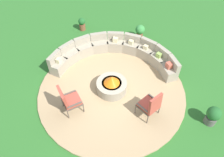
# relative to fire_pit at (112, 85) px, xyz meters

# --- Properties ---
(ground_plane) EXTENTS (24.00, 24.00, 0.00)m
(ground_plane) POSITION_rel_fire_pit_xyz_m (0.00, 0.00, -0.32)
(ground_plane) COLOR #2D6B28
(patio_circle) EXTENTS (5.26, 5.26, 0.06)m
(patio_circle) POSITION_rel_fire_pit_xyz_m (0.00, 0.00, -0.29)
(patio_circle) COLOR tan
(patio_circle) RESTS_ON ground_plane
(fire_pit) EXTENTS (1.07, 1.07, 0.67)m
(fire_pit) POSITION_rel_fire_pit_xyz_m (0.00, 0.00, 0.00)
(fire_pit) COLOR #9E937F
(fire_pit) RESTS_ON patio_circle
(curved_stone_bench) EXTENTS (4.82, 2.05, 0.78)m
(curved_stone_bench) POSITION_rel_fire_pit_xyz_m (0.03, 1.65, 0.06)
(curved_stone_bench) COLOR #9E937F
(curved_stone_bench) RESTS_ON patio_circle
(lounge_chair_front_left) EXTENTS (0.80, 0.82, 1.13)m
(lounge_chair_front_left) POSITION_rel_fire_pit_xyz_m (-1.31, -0.93, 0.31)
(lounge_chair_front_left) COLOR brown
(lounge_chair_front_left) RESTS_ON patio_circle
(lounge_chair_front_right) EXTENTS (0.82, 0.86, 1.06)m
(lounge_chair_front_right) POSITION_rel_fire_pit_xyz_m (1.27, -0.97, 0.29)
(lounge_chair_front_right) COLOR brown
(lounge_chair_front_right) RESTS_ON patio_circle
(potted_plant_0) EXTENTS (0.45, 0.45, 0.71)m
(potted_plant_0) POSITION_rel_fire_pit_xyz_m (3.22, -1.11, 0.07)
(potted_plant_0) COLOR #605B56
(potted_plant_0) RESTS_ON ground_plane
(potted_plant_2) EXTENTS (0.32, 0.32, 0.61)m
(potted_plant_2) POSITION_rel_fire_pit_xyz_m (-1.60, 3.68, 0.01)
(potted_plant_2) COLOR brown
(potted_plant_2) RESTS_ON ground_plane
(potted_plant_3) EXTENTS (0.41, 0.41, 0.69)m
(potted_plant_3) POSITION_rel_fire_pit_xyz_m (1.08, 3.15, 0.08)
(potted_plant_3) COLOR brown
(potted_plant_3) RESTS_ON ground_plane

